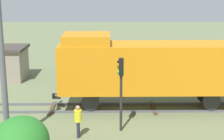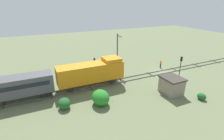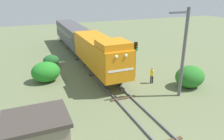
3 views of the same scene
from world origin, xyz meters
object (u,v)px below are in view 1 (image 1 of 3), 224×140
at_px(worker_by_signal, 78,119).
at_px(relay_hut, 9,63).
at_px(traffic_signal_mid, 121,81).
at_px(locomotive, 147,66).
at_px(catenary_mast, 3,61).

distance_m(worker_by_signal, relay_hut, 13.50).
bearing_deg(traffic_signal_mid, relay_hut, -140.72).
bearing_deg(locomotive, catenary_mast, -55.86).
height_order(catenary_mast, relay_hut, catenary_mast).
xyz_separation_m(locomotive, catenary_mast, (4.94, -7.28, 1.40)).
height_order(locomotive, worker_by_signal, locomotive).
relative_size(traffic_signal_mid, worker_by_signal, 2.33).
relative_size(locomotive, worker_by_signal, 6.82).
xyz_separation_m(worker_by_signal, relay_hut, (-11.70, -6.72, 0.40)).
relative_size(locomotive, catenary_mast, 1.48).
xyz_separation_m(traffic_signal_mid, relay_hut, (-10.90, -8.92, -1.37)).
height_order(traffic_signal_mid, relay_hut, traffic_signal_mid).
bearing_deg(locomotive, traffic_signal_mid, -26.89).
height_order(worker_by_signal, catenary_mast, catenary_mast).
bearing_deg(catenary_mast, traffic_signal_mid, 105.46).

